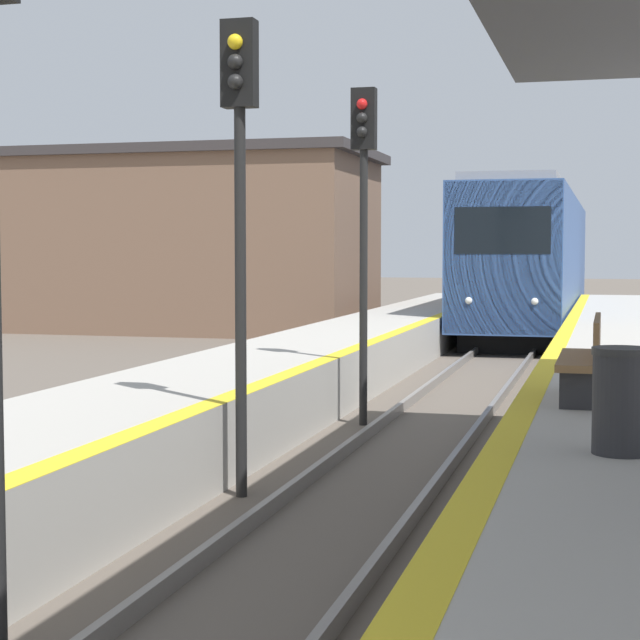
{
  "coord_description": "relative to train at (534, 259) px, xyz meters",
  "views": [
    {
      "loc": [
        2.5,
        -1.15,
        2.62
      ],
      "look_at": [
        -1.56,
        13.83,
        1.6
      ],
      "focal_mm": 60.0,
      "sensor_mm": 36.0,
      "label": 1
    }
  ],
  "objects": [
    {
      "name": "station_building",
      "position": [
        -11.18,
        -4.37,
        0.62
      ],
      "size": [
        12.71,
        6.81,
        5.84
      ],
      "color": "brown",
      "rests_on": "ground"
    },
    {
      "name": "signal_mid",
      "position": [
        -1.25,
        -26.72,
        1.15
      ],
      "size": [
        0.36,
        0.31,
        5.0
      ],
      "color": "black",
      "rests_on": "ground"
    },
    {
      "name": "train",
      "position": [
        0.0,
        0.0,
        0.0
      ],
      "size": [
        2.87,
        23.04,
        4.56
      ],
      "color": "black",
      "rests_on": "ground"
    },
    {
      "name": "signal_far",
      "position": [
        -1.03,
        -21.83,
        1.15
      ],
      "size": [
        0.36,
        0.31,
        5.0
      ],
      "color": "black",
      "rests_on": "ground"
    },
    {
      "name": "trash_bin",
      "position": [
        2.61,
        -28.36,
        -0.92
      ],
      "size": [
        0.49,
        0.49,
        0.87
      ],
      "color": "#262628",
      "rests_on": "platform_right"
    },
    {
      "name": "bench",
      "position": [
        2.26,
        -25.16,
        -0.86
      ],
      "size": [
        0.44,
        1.99,
        0.92
      ],
      "color": "brown",
      "rests_on": "platform_right"
    }
  ]
}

